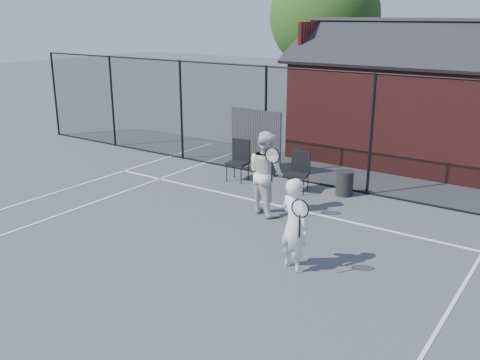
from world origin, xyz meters
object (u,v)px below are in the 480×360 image
Objects in this scene: player_front at (294,224)px; waste_bin at (345,183)px; clubhouse at (405,106)px; chair_left at (238,161)px; chair_right at (298,173)px; player_back at (266,173)px.

player_front is 2.70× the size of waste_bin.
clubhouse is 8.71m from player_front.
player_front is at bearing -83.58° from clubhouse.
chair_left is at bearing 135.38° from player_front.
chair_left is (-3.77, 3.72, -0.30)m from player_front.
clubhouse is 10.52× the size of waste_bin.
chair_left is at bearing -119.77° from clubhouse.
clubhouse reaches higher than chair_right.
player_back is (-1.86, 2.07, 0.10)m from player_front.
player_back is at bearing -113.75° from waste_bin.
chair_right is 1.62× the size of waste_bin.
clubhouse reaches higher than chair_left.
waste_bin is (2.86, 0.50, -0.23)m from chair_left.
player_back is at bearing 131.94° from player_front.
chair_right is at bearing 117.48° from player_front.
player_back is at bearing -47.99° from chair_left.
chair_left is at bearing 139.16° from player_back.
chair_right is (1.80, 0.06, -0.04)m from chair_left.
chair_left reaches higher than waste_bin.
clubhouse is at bearing 96.42° from player_front.
clubhouse reaches higher than player_back.
waste_bin is at bearing 10.45° from chair_right.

